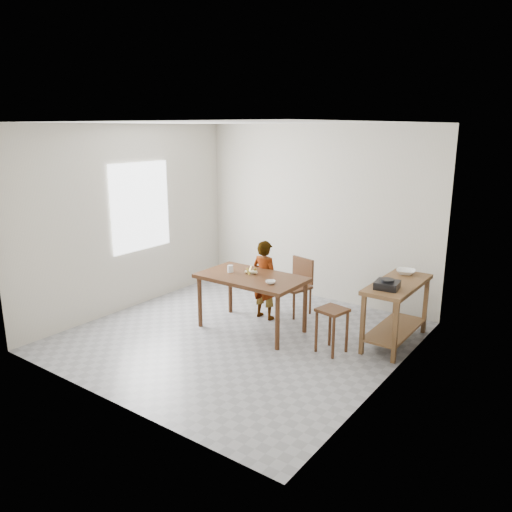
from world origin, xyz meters
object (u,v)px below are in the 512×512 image
Objects in this scene: dining_chair at (294,287)px; stool at (332,330)px; dining_table at (252,303)px; prep_counter at (396,313)px; child at (265,280)px.

stool is at bearing -25.47° from dining_chair.
dining_chair is at bearing 79.53° from dining_table.
prep_counter is 1.06× the size of child.
child is 1.40m from stool.
dining_chair is (-1.57, 0.13, 0.01)m from prep_counter.
child is at bearing -172.00° from prep_counter.
child reaches higher than dining_table.
child is 2.04× the size of stool.
prep_counter is at bearing 53.35° from stool.
prep_counter is 1.48× the size of dining_chair.
child is at bearing -109.60° from dining_chair.
prep_counter reaches higher than stool.
dining_table is 0.49m from child.
stool is at bearing -0.13° from dining_table.
dining_table is 2.52× the size of stool.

